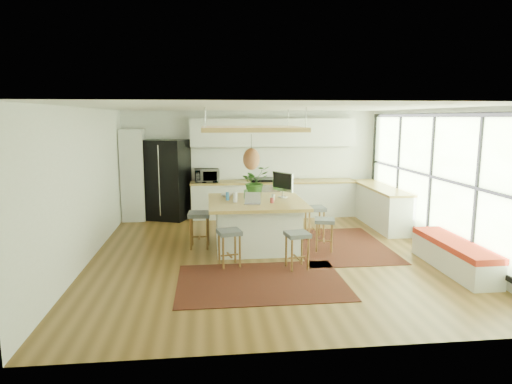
{
  "coord_description": "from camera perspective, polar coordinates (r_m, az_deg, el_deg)",
  "views": [
    {
      "loc": [
        -1.12,
        -7.93,
        2.53
      ],
      "look_at": [
        -0.2,
        0.5,
        1.1
      ],
      "focal_mm": 31.1,
      "sensor_mm": 36.0,
      "label": 1
    }
  ],
  "objects": [
    {
      "name": "rug_near",
      "position": [
        7.03,
        0.69,
        -11.48
      ],
      "size": [
        2.6,
        1.8,
        0.01
      ],
      "primitive_type": "cube",
      "color": "black",
      "rests_on": "floor"
    },
    {
      "name": "island_bottle_3",
      "position": [
        8.72,
        2.27,
        -0.38
      ],
      "size": [
        0.07,
        0.07,
        0.19
      ],
      "primitive_type": "cylinder",
      "color": "beige",
      "rests_on": "island"
    },
    {
      "name": "window_bench",
      "position": [
        8.19,
        24.09,
        -7.45
      ],
      "size": [
        0.52,
        2.0,
        0.5
      ],
      "primitive_type": null,
      "color": "silver",
      "rests_on": "floor"
    },
    {
      "name": "stool_near_left",
      "position": [
        7.65,
        -3.44,
        -6.98
      ],
      "size": [
        0.45,
        0.45,
        0.64
      ],
      "primitive_type": null,
      "rotation": [
        0.0,
        0.0,
        0.21
      ],
      "color": "#474B4F",
      "rests_on": "floor"
    },
    {
      "name": "monitor",
      "position": [
        8.93,
        3.45,
        0.92
      ],
      "size": [
        0.49,
        0.58,
        0.52
      ],
      "primitive_type": null,
      "rotation": [
        0.0,
        0.0,
        -0.96
      ],
      "color": "#A5A5AA",
      "rests_on": "island"
    },
    {
      "name": "stool_right_front",
      "position": [
        8.61,
        8.77,
        -5.18
      ],
      "size": [
        0.45,
        0.45,
        0.63
      ],
      "primitive_type": null,
      "rotation": [
        0.0,
        0.0,
        1.32
      ],
      "color": "#474B4F",
      "rests_on": "floor"
    },
    {
      "name": "back_counter_base",
      "position": [
        11.43,
        2.28,
        -0.97
      ],
      "size": [
        4.2,
        0.6,
        0.88
      ],
      "primitive_type": "cube",
      "color": "silver",
      "rests_on": "floor"
    },
    {
      "name": "right_counter_top",
      "position": [
        10.85,
        15.77,
        0.57
      ],
      "size": [
        0.64,
        2.54,
        0.05
      ],
      "primitive_type": "cube",
      "color": "olive",
      "rests_on": "right_counter_base"
    },
    {
      "name": "backsplash",
      "position": [
        11.59,
        2.09,
        3.73
      ],
      "size": [
        4.2,
        0.02,
        0.8
      ],
      "primitive_type": "cube",
      "color": "white",
      "rests_on": "wall_back"
    },
    {
      "name": "island_bowl",
      "position": [
        9.08,
        -3.77,
        -0.42
      ],
      "size": [
        0.3,
        0.3,
        0.06
      ],
      "primitive_type": "imported",
      "rotation": [
        0.0,
        0.0,
        -0.36
      ],
      "color": "beige",
      "rests_on": "island"
    },
    {
      "name": "island_bottle_4",
      "position": [
        8.85,
        -1.44,
        -0.22
      ],
      "size": [
        0.07,
        0.07,
        0.19
      ],
      "primitive_type": "cylinder",
      "color": "#589157",
      "rests_on": "island"
    },
    {
      "name": "microwave",
      "position": [
        11.15,
        -6.34,
        2.3
      ],
      "size": [
        0.63,
        0.38,
        0.41
      ],
      "primitive_type": "imported",
      "rotation": [
        0.0,
        0.0,
        0.07
      ],
      "color": "#A5A5AA",
      "rests_on": "back_counter_top"
    },
    {
      "name": "upper_cabinets",
      "position": [
        11.38,
        2.23,
        7.66
      ],
      "size": [
        4.2,
        0.34,
        0.7
      ],
      "primitive_type": "cube",
      "color": "silver",
      "rests_on": "wall_back"
    },
    {
      "name": "wall_right",
      "position": [
        9.14,
        22.43,
        1.42
      ],
      "size": [
        0.0,
        7.0,
        7.0
      ],
      "primitive_type": "plane",
      "rotation": [
        1.57,
        0.0,
        -1.57
      ],
      "color": "silver",
      "rests_on": "ground"
    },
    {
      "name": "island_bottle_1",
      "position": [
        8.45,
        -2.57,
        -0.71
      ],
      "size": [
        0.07,
        0.07,
        0.19
      ],
      "primitive_type": "cylinder",
      "color": "white",
      "rests_on": "island"
    },
    {
      "name": "island",
      "position": [
        8.74,
        0.02,
        -4.1
      ],
      "size": [
        1.85,
        1.85,
        0.93
      ],
      "primitive_type": null,
      "color": "olive",
      "rests_on": "floor"
    },
    {
      "name": "wall_back",
      "position": [
        11.55,
        -0.64,
        3.71
      ],
      "size": [
        6.5,
        0.0,
        6.5
      ],
      "primitive_type": "plane",
      "rotation": [
        1.57,
        0.0,
        0.0
      ],
      "color": "silver",
      "rests_on": "ground"
    },
    {
      "name": "island_plant",
      "position": [
        9.04,
        -0.15,
        0.94
      ],
      "size": [
        0.81,
        0.83,
        0.49
      ],
      "primitive_type": "imported",
      "rotation": [
        0.0,
        0.0,
        0.57
      ],
      "color": "#1E4C19",
      "rests_on": "island"
    },
    {
      "name": "rug_right",
      "position": [
        9.08,
        10.69,
        -6.74
      ],
      "size": [
        1.8,
        2.6,
        0.01
      ],
      "primitive_type": "cube",
      "color": "black",
      "rests_on": "floor"
    },
    {
      "name": "ceiling_panel",
      "position": [
        8.39,
        -0.61,
        6.29
      ],
      "size": [
        1.86,
        1.86,
        0.8
      ],
      "primitive_type": null,
      "color": "olive",
      "rests_on": "ceiling"
    },
    {
      "name": "pantry",
      "position": [
        11.35,
        -15.47,
        2.12
      ],
      "size": [
        0.55,
        0.6,
        2.25
      ],
      "primitive_type": "cube",
      "color": "silver",
      "rests_on": "floor"
    },
    {
      "name": "stool_near_right",
      "position": [
        7.54,
        5.31,
        -7.24
      ],
      "size": [
        0.43,
        0.43,
        0.63
      ],
      "primitive_type": null,
      "rotation": [
        0.0,
        0.0,
        0.16
      ],
      "color": "#474B4F",
      "rests_on": "floor"
    },
    {
      "name": "stool_left_side",
      "position": [
        8.77,
        -7.28,
        -4.87
      ],
      "size": [
        0.44,
        0.44,
        0.71
      ],
      "primitive_type": null,
      "rotation": [
        0.0,
        0.0,
        -1.63
      ],
      "color": "#474B4F",
      "rests_on": "floor"
    },
    {
      "name": "island_bottle_2",
      "position": [
        8.36,
        1.95,
        -0.8
      ],
      "size": [
        0.07,
        0.07,
        0.19
      ],
      "primitive_type": "cylinder",
      "color": "maroon",
      "rests_on": "island"
    },
    {
      "name": "laptop",
      "position": [
        8.25,
        -0.46,
        -0.76
      ],
      "size": [
        0.35,
        0.37,
        0.23
      ],
      "primitive_type": null,
      "rotation": [
        0.0,
        0.0,
        -0.17
      ],
      "color": "#A5A5AA",
      "rests_on": "island"
    },
    {
      "name": "right_counter_base",
      "position": [
        10.93,
        15.66,
        -1.81
      ],
      "size": [
        0.6,
        2.5,
        0.88
      ],
      "primitive_type": "cube",
      "color": "silver",
      "rests_on": "floor"
    },
    {
      "name": "range",
      "position": [
        11.39,
        1.03,
        -0.7
      ],
      "size": [
        0.76,
        0.62,
        1.0
      ],
      "primitive_type": null,
      "color": "#A5A5AA",
      "rests_on": "floor"
    },
    {
      "name": "wall_front",
      "position": [
        4.72,
        7.75,
        -5.01
      ],
      "size": [
        6.5,
        0.0,
        6.5
      ],
      "primitive_type": "plane",
      "rotation": [
        -1.57,
        0.0,
        0.0
      ],
      "color": "silver",
      "rests_on": "ground"
    },
    {
      "name": "floor",
      "position": [
        8.4,
        1.74,
        -7.96
      ],
      "size": [
        7.0,
        7.0,
        0.0
      ],
      "primitive_type": "plane",
      "color": "#533917",
      "rests_on": "ground"
    },
    {
      "name": "window_wall",
      "position": [
        9.11,
        22.28,
        1.73
      ],
      "size": [
        0.1,
        6.2,
        2.6
      ],
      "primitive_type": null,
      "color": "black",
      "rests_on": "wall_right"
    },
    {
      "name": "fridge",
      "position": [
        11.3,
        -11.36,
        1.22
      ],
      "size": [
        1.21,
        1.09,
        1.99
      ],
      "primitive_type": null,
      "rotation": [
        0.0,
        0.0,
        -0.38
      ],
      "color": "black",
      "rests_on": "floor"
    },
    {
      "name": "back_counter_top",
      "position": [
        11.36,
        2.29,
        1.32
      ],
      "size": [
        4.24,
        0.64,
        0.05
      ],
      "primitive_type": "cube",
      "color": "olive",
      "rests_on": "back_counter_base"
    },
    {
      "name": "island_bottle_0",
      "position": [
        8.68,
        -3.66,
        -0.43
      ],
      "size": [
        0.07,
        0.07,
        0.19
      ],
      "primitive_type": "cylinder",
      "color": "#3480D2",
      "rests_on": "island"
    },
    {
      "name": "ceiling",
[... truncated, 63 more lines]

